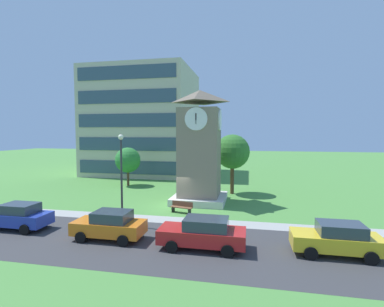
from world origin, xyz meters
TOP-DOWN VIEW (x-y plane):
  - ground_plane at (0.00, 0.00)m, footprint 160.00×160.00m
  - street_asphalt at (0.00, -7.54)m, footprint 120.00×7.20m
  - kerb_strip at (0.00, -3.14)m, footprint 120.00×1.60m
  - office_building at (-10.20, 20.24)m, footprint 15.33×13.48m
  - clock_tower at (1.83, 2.70)m, footprint 4.73×4.73m
  - park_bench at (1.05, -1.14)m, footprint 1.86×0.88m
  - street_lamp at (-2.25, -4.83)m, footprint 0.36×0.36m
  - tree_by_building at (-7.96, 8.96)m, footprint 3.01×3.01m
  - tree_near_tower at (4.53, 6.79)m, footprint 3.54×3.54m
  - parked_car_blue at (-8.58, -6.95)m, footprint 4.27×1.93m
  - parked_car_orange at (-1.81, -7.43)m, footprint 4.18×1.97m
  - parked_car_red at (3.81, -7.68)m, footprint 4.71×2.00m
  - parked_car_yellow at (10.69, -7.18)m, footprint 4.38×1.91m

SIDE VIEW (x-z plane):
  - ground_plane at x=0.00m, z-range 0.00..0.00m
  - kerb_strip at x=0.00m, z-range 0.00..0.01m
  - street_asphalt at x=0.00m, z-range 0.00..0.01m
  - park_bench at x=1.05m, z-range 0.02..0.90m
  - parked_car_blue at x=-8.58m, z-range 0.01..1.70m
  - parked_car_orange at x=-1.81m, z-range 0.01..1.70m
  - parked_car_yellow at x=10.69m, z-range 0.01..1.70m
  - parked_car_red at x=3.81m, z-range 0.02..1.71m
  - tree_by_building at x=-7.96m, z-range 0.77..5.35m
  - street_lamp at x=-2.25m, z-range 0.72..6.91m
  - tree_near_tower at x=4.53m, z-range 1.28..7.43m
  - clock_tower at x=1.83m, z-range -0.55..9.57m
  - office_building at x=-10.20m, z-range 0.00..16.00m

